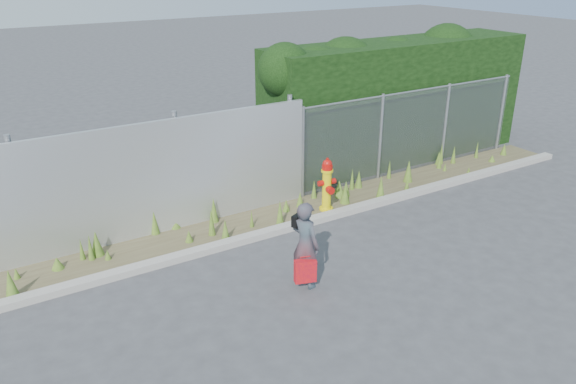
# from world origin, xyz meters

# --- Properties ---
(ground) EXTENTS (80.00, 80.00, 0.00)m
(ground) POSITION_xyz_m (0.00, 0.00, 0.00)
(ground) COLOR #3D3C3F
(ground) RESTS_ON ground
(curb) EXTENTS (16.00, 0.22, 0.12)m
(curb) POSITION_xyz_m (0.00, 1.80, 0.06)
(curb) COLOR gray
(curb) RESTS_ON ground
(weed_strip) EXTENTS (16.00, 1.32, 0.55)m
(weed_strip) POSITION_xyz_m (-0.18, 2.46, 0.15)
(weed_strip) COLOR brown
(weed_strip) RESTS_ON ground
(corrugated_fence) EXTENTS (8.50, 0.21, 2.30)m
(corrugated_fence) POSITION_xyz_m (-3.25, 3.01, 1.10)
(corrugated_fence) COLOR #B6BABE
(corrugated_fence) RESTS_ON ground
(chainlink_fence) EXTENTS (6.50, 0.07, 2.05)m
(chainlink_fence) POSITION_xyz_m (4.25, 3.00, 1.03)
(chainlink_fence) COLOR gray
(chainlink_fence) RESTS_ON ground
(hedge) EXTENTS (7.64, 1.79, 3.30)m
(hedge) POSITION_xyz_m (4.41, 4.04, 1.84)
(hedge) COLOR black
(hedge) RESTS_ON ground
(fire_hydrant) EXTENTS (0.39, 0.35, 1.16)m
(fire_hydrant) POSITION_xyz_m (1.10, 2.15, 0.56)
(fire_hydrant) COLOR yellow
(fire_hydrant) RESTS_ON ground
(woman) EXTENTS (0.47, 0.60, 1.45)m
(woman) POSITION_xyz_m (-0.84, -0.01, 0.73)
(woman) COLOR #105B66
(woman) RESTS_ON ground
(red_tote_bag) EXTENTS (0.34, 0.13, 0.45)m
(red_tote_bag) POSITION_xyz_m (-0.94, -0.17, 0.36)
(red_tote_bag) COLOR #9F0923
(black_shoulder_bag) EXTENTS (0.25, 0.10, 0.19)m
(black_shoulder_bag) POSITION_xyz_m (-0.86, 0.17, 1.09)
(black_shoulder_bag) COLOR black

